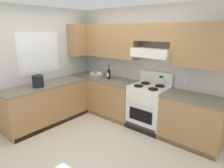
% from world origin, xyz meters
% --- Properties ---
extents(ground_plane, '(7.04, 7.04, 0.00)m').
position_xyz_m(ground_plane, '(0.00, 0.00, 0.00)').
color(ground_plane, beige).
extents(wall_back, '(4.68, 0.57, 2.55)m').
position_xyz_m(wall_back, '(0.41, 1.53, 1.48)').
color(wall_back, silver).
rests_on(wall_back, ground_plane).
extents(wall_left, '(0.47, 4.00, 2.55)m').
position_xyz_m(wall_left, '(-1.59, 0.23, 1.34)').
color(wall_left, silver).
rests_on(wall_left, ground_plane).
extents(counter_back_run, '(3.60, 0.65, 0.91)m').
position_xyz_m(counter_back_run, '(0.17, 1.24, 0.45)').
color(counter_back_run, '#A87A4C').
rests_on(counter_back_run, ground_plane).
extents(counter_left_run, '(0.63, 1.91, 0.91)m').
position_xyz_m(counter_left_run, '(-1.24, -0.00, 0.45)').
color(counter_left_run, '#A87A4C').
rests_on(counter_left_run, ground_plane).
extents(stove, '(0.76, 0.62, 1.20)m').
position_xyz_m(stove, '(0.60, 1.25, 0.48)').
color(stove, white).
rests_on(stove, ground_plane).
extents(wine_bottle, '(0.07, 0.08, 0.35)m').
position_xyz_m(wine_bottle, '(-0.50, 1.25, 1.05)').
color(wine_bottle, black).
rests_on(wine_bottle, counter_back_run).
extents(bowl, '(0.31, 0.21, 0.08)m').
position_xyz_m(bowl, '(-0.99, 1.32, 0.94)').
color(bowl, beige).
rests_on(bowl, counter_back_run).
extents(bucket, '(0.24, 0.24, 0.24)m').
position_xyz_m(bucket, '(-1.18, -0.21, 1.04)').
color(bucket, black).
rests_on(bucket, counter_left_run).
extents(paper_towel_roll, '(0.12, 0.12, 0.12)m').
position_xyz_m(paper_towel_roll, '(-0.85, 1.30, 0.97)').
color(paper_towel_roll, white).
rests_on(paper_towel_roll, counter_back_run).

